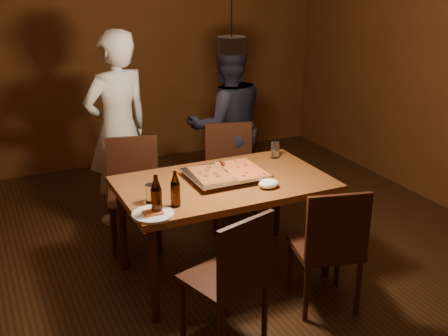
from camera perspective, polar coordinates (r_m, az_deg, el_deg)
name	(u,v)px	position (r m, az deg, el deg)	size (l,w,h in m)	color
room_shell	(231,101)	(3.60, 0.75, 6.87)	(6.00, 6.00, 6.00)	#391C0F
dining_table	(224,190)	(4.05, 0.00, -2.30)	(1.50, 0.90, 0.75)	brown
chair_far_left	(133,182)	(4.63, -9.20, -1.46)	(0.52, 0.52, 0.49)	#38190F
chair_far_right	(230,165)	(4.96, 0.66, 0.30)	(0.52, 0.52, 0.49)	#38190F
chair_near_left	(233,270)	(3.34, 0.93, -10.28)	(0.52, 0.52, 0.49)	#38190F
chair_near_right	(331,239)	(3.74, 10.77, -7.09)	(0.51, 0.51, 0.49)	#38190F
pizza_tray	(226,175)	(4.06, 0.20, -0.76)	(0.55, 0.45, 0.05)	silver
pizza_meat	(211,174)	(4.00, -1.35, -0.61)	(0.24, 0.38, 0.02)	maroon
pizza_cheese	(242,169)	(4.09, 1.87, -0.11)	(0.26, 0.42, 0.02)	gold
spatula	(226,170)	(4.06, 0.19, -0.18)	(0.09, 0.24, 0.04)	silver
beer_bottle_a	(156,195)	(3.49, -6.89, -2.74)	(0.07, 0.07, 0.26)	black
beer_bottle_b	(175,189)	(3.59, -4.97, -2.13)	(0.06, 0.06, 0.24)	black
water_glass_left	(151,193)	(3.70, -7.41, -2.56)	(0.08, 0.08, 0.12)	silver
water_glass_right	(275,150)	(4.49, 5.20, 1.83)	(0.06, 0.06, 0.13)	silver
plate_slice	(153,214)	(3.52, -7.23, -4.66)	(0.26, 0.26, 0.03)	white
napkin	(269,184)	(3.91, 4.56, -1.60)	(0.15, 0.11, 0.06)	white
diner_white	(118,129)	(4.96, -10.70, 3.87)	(0.63, 0.41, 1.72)	silver
diner_dark	(227,126)	(5.22, 0.32, 4.33)	(0.77, 0.60, 1.59)	black
pendant_lamp	(232,43)	(3.53, 0.77, 12.57)	(0.18, 0.18, 1.10)	black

